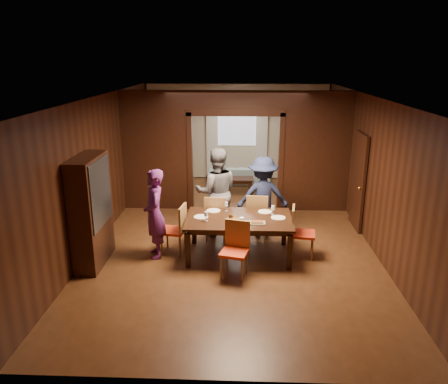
{
  "coord_description": "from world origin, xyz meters",
  "views": [
    {
      "loc": [
        0.15,
        -8.74,
        3.64
      ],
      "look_at": [
        -0.19,
        -0.4,
        1.05
      ],
      "focal_mm": 35.0,
      "sensor_mm": 36.0,
      "label": 1
    }
  ],
  "objects_px": {
    "dining_table": "(239,237)",
    "chair_near": "(234,251)",
    "chair_left": "(173,229)",
    "chair_right": "(303,232)",
    "sofa": "(239,175)",
    "chair_far_l": "(216,217)",
    "person_navy": "(263,197)",
    "coffee_table": "(239,185)",
    "chair_far_r": "(257,215)",
    "person_purple": "(155,214)",
    "person_grey": "(217,192)",
    "hutch": "(91,211)"
  },
  "relations": [
    {
      "from": "person_purple",
      "to": "chair_left",
      "type": "xyz_separation_m",
      "value": [
        0.31,
        0.16,
        -0.36
      ]
    },
    {
      "from": "coffee_table",
      "to": "person_purple",
      "type": "bearing_deg",
      "value": -110.19
    },
    {
      "from": "sofa",
      "to": "chair_far_l",
      "type": "distance_m",
      "value": 4.21
    },
    {
      "from": "chair_left",
      "to": "chair_right",
      "type": "xyz_separation_m",
      "value": [
        2.47,
        -0.05,
        0.0
      ]
    },
    {
      "from": "coffee_table",
      "to": "chair_right",
      "type": "xyz_separation_m",
      "value": [
        1.24,
        -4.09,
        0.28
      ]
    },
    {
      "from": "chair_far_r",
      "to": "hutch",
      "type": "height_order",
      "value": "hutch"
    },
    {
      "from": "sofa",
      "to": "chair_near",
      "type": "bearing_deg",
      "value": 90.21
    },
    {
      "from": "sofa",
      "to": "person_purple",
      "type": "bearing_deg",
      "value": 73.58
    },
    {
      "from": "person_navy",
      "to": "chair_far_r",
      "type": "bearing_deg",
      "value": 44.32
    },
    {
      "from": "person_navy",
      "to": "chair_left",
      "type": "distance_m",
      "value": 2.03
    },
    {
      "from": "person_purple",
      "to": "chair_near",
      "type": "xyz_separation_m",
      "value": [
        1.5,
        -0.76,
        -0.36
      ]
    },
    {
      "from": "person_navy",
      "to": "sofa",
      "type": "distance_m",
      "value": 3.97
    },
    {
      "from": "chair_left",
      "to": "chair_right",
      "type": "distance_m",
      "value": 2.47
    },
    {
      "from": "person_navy",
      "to": "chair_far_r",
      "type": "relative_size",
      "value": 1.75
    },
    {
      "from": "chair_near",
      "to": "dining_table",
      "type": "bearing_deg",
      "value": 99.36
    },
    {
      "from": "dining_table",
      "to": "chair_near",
      "type": "height_order",
      "value": "chair_near"
    },
    {
      "from": "chair_left",
      "to": "chair_near",
      "type": "height_order",
      "value": "same"
    },
    {
      "from": "dining_table",
      "to": "hutch",
      "type": "xyz_separation_m",
      "value": [
        -2.65,
        -0.4,
        0.62
      ]
    },
    {
      "from": "person_navy",
      "to": "chair_far_l",
      "type": "xyz_separation_m",
      "value": [
        -0.96,
        -0.28,
        -0.36
      ]
    },
    {
      "from": "person_grey",
      "to": "chair_far_l",
      "type": "bearing_deg",
      "value": 85.26
    },
    {
      "from": "person_grey",
      "to": "chair_far_r",
      "type": "distance_m",
      "value": 0.98
    },
    {
      "from": "sofa",
      "to": "chair_far_l",
      "type": "relative_size",
      "value": 1.89
    },
    {
      "from": "coffee_table",
      "to": "person_grey",
      "type": "bearing_deg",
      "value": -98.43
    },
    {
      "from": "chair_left",
      "to": "coffee_table",
      "type": "bearing_deg",
      "value": 171.14
    },
    {
      "from": "chair_left",
      "to": "chair_near",
      "type": "xyz_separation_m",
      "value": [
        1.19,
        -0.92,
        0.0
      ]
    },
    {
      "from": "sofa",
      "to": "dining_table",
      "type": "distance_m",
      "value": 4.95
    },
    {
      "from": "chair_left",
      "to": "hutch",
      "type": "distance_m",
      "value": 1.55
    },
    {
      "from": "coffee_table",
      "to": "chair_far_l",
      "type": "height_order",
      "value": "chair_far_l"
    },
    {
      "from": "person_purple",
      "to": "chair_far_l",
      "type": "distance_m",
      "value": 1.44
    },
    {
      "from": "person_grey",
      "to": "hutch",
      "type": "xyz_separation_m",
      "value": [
        -2.17,
        -1.46,
        0.06
      ]
    },
    {
      "from": "person_navy",
      "to": "sofa",
      "type": "height_order",
      "value": "person_navy"
    },
    {
      "from": "person_navy",
      "to": "chair_right",
      "type": "relative_size",
      "value": 1.75
    },
    {
      "from": "coffee_table",
      "to": "chair_right",
      "type": "relative_size",
      "value": 0.82
    },
    {
      "from": "chair_right",
      "to": "chair_far_l",
      "type": "relative_size",
      "value": 1.0
    },
    {
      "from": "person_navy",
      "to": "hutch",
      "type": "distance_m",
      "value": 3.46
    },
    {
      "from": "chair_right",
      "to": "chair_near",
      "type": "xyz_separation_m",
      "value": [
        -1.28,
        -0.87,
        0.0
      ]
    },
    {
      "from": "person_navy",
      "to": "dining_table",
      "type": "xyz_separation_m",
      "value": [
        -0.49,
        -1.05,
        -0.47
      ]
    },
    {
      "from": "person_purple",
      "to": "chair_near",
      "type": "bearing_deg",
      "value": 47.08
    },
    {
      "from": "chair_far_l",
      "to": "dining_table",
      "type": "bearing_deg",
      "value": 125.22
    },
    {
      "from": "sofa",
      "to": "hutch",
      "type": "height_order",
      "value": "hutch"
    },
    {
      "from": "coffee_table",
      "to": "chair_far_l",
      "type": "distance_m",
      "value": 3.38
    },
    {
      "from": "person_navy",
      "to": "chair_near",
      "type": "bearing_deg",
      "value": 68.74
    },
    {
      "from": "dining_table",
      "to": "chair_left",
      "type": "distance_m",
      "value": 1.27
    },
    {
      "from": "dining_table",
      "to": "chair_right",
      "type": "height_order",
      "value": "chair_right"
    },
    {
      "from": "person_navy",
      "to": "chair_near",
      "type": "xyz_separation_m",
      "value": [
        -0.56,
        -1.89,
        -0.36
      ]
    },
    {
      "from": "person_purple",
      "to": "dining_table",
      "type": "distance_m",
      "value": 1.64
    },
    {
      "from": "chair_far_l",
      "to": "coffee_table",
      "type": "bearing_deg",
      "value": -93.76
    },
    {
      "from": "dining_table",
      "to": "chair_far_r",
      "type": "bearing_deg",
      "value": 67.84
    },
    {
      "from": "dining_table",
      "to": "chair_right",
      "type": "relative_size",
      "value": 2.03
    },
    {
      "from": "chair_right",
      "to": "chair_near",
      "type": "relative_size",
      "value": 1.0
    }
  ]
}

